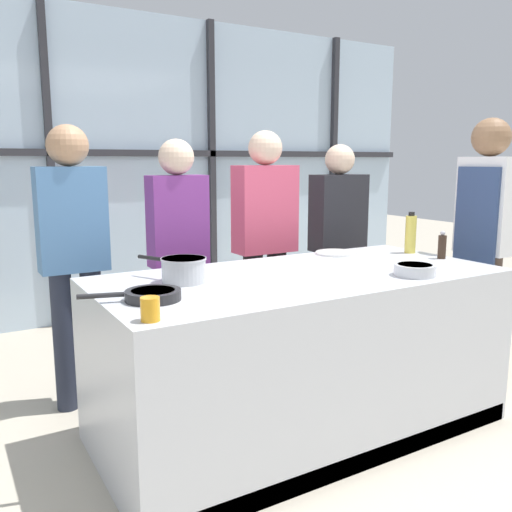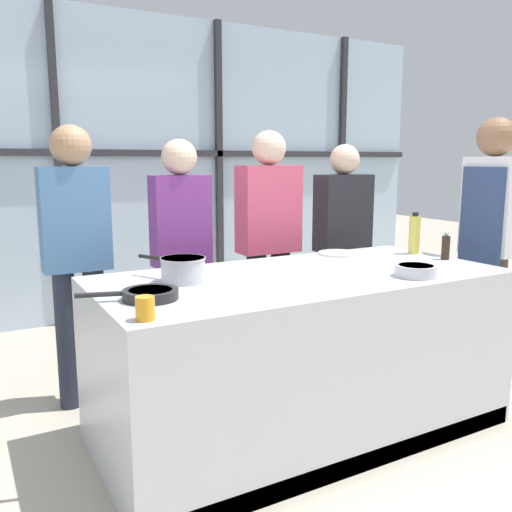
% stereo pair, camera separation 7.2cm
% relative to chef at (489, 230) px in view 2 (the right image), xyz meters
% --- Properties ---
extents(ground_plane, '(18.00, 18.00, 0.00)m').
position_rel_chef_xyz_m(ground_plane, '(-1.43, 0.03, -1.03)').
color(ground_plane, '#BCB29E').
extents(back_window_wall, '(6.40, 0.10, 2.80)m').
position_rel_chef_xyz_m(back_window_wall, '(-1.43, 2.73, 0.38)').
color(back_window_wall, silver).
rests_on(back_window_wall, ground_plane).
extents(demo_island, '(2.17, 1.03, 0.88)m').
position_rel_chef_xyz_m(demo_island, '(-1.43, 0.03, -0.59)').
color(demo_island, silver).
rests_on(demo_island, ground_plane).
extents(chef, '(0.24, 0.36, 1.74)m').
position_rel_chef_xyz_m(chef, '(0.00, 0.00, 0.00)').
color(chef, '#47382D').
rests_on(chef, ground_plane).
extents(spectator_far_left, '(0.38, 0.23, 1.67)m').
position_rel_chef_xyz_m(spectator_far_left, '(-2.41, 0.94, -0.05)').
color(spectator_far_left, '#232838').
rests_on(spectator_far_left, ground_plane).
extents(spectator_center_left, '(0.37, 0.23, 1.61)m').
position_rel_chef_xyz_m(spectator_center_left, '(-1.75, 0.94, -0.09)').
color(spectator_center_left, '#47382D').
rests_on(spectator_center_left, ground_plane).
extents(spectator_center_right, '(0.44, 0.23, 1.68)m').
position_rel_chef_xyz_m(spectator_center_right, '(-1.10, 0.94, -0.08)').
color(spectator_center_right, black).
rests_on(spectator_center_right, ground_plane).
extents(spectator_far_right, '(0.43, 0.22, 1.59)m').
position_rel_chef_xyz_m(spectator_far_right, '(-0.45, 0.94, -0.13)').
color(spectator_far_right, '#47382D').
rests_on(spectator_far_right, ground_plane).
extents(frying_pan, '(0.42, 0.24, 0.04)m').
position_rel_chef_xyz_m(frying_pan, '(-2.31, -0.09, -0.12)').
color(frying_pan, '#232326').
rests_on(frying_pan, demo_island).
extents(saucepan, '(0.26, 0.39, 0.12)m').
position_rel_chef_xyz_m(saucepan, '(-2.05, 0.16, -0.08)').
color(saucepan, silver).
rests_on(saucepan, demo_island).
extents(white_plate, '(0.27, 0.27, 0.01)m').
position_rel_chef_xyz_m(white_plate, '(-0.88, 0.42, -0.14)').
color(white_plate, white).
rests_on(white_plate, demo_island).
extents(mixing_bowl, '(0.22, 0.22, 0.06)m').
position_rel_chef_xyz_m(mixing_bowl, '(-0.95, -0.31, -0.11)').
color(mixing_bowl, silver).
rests_on(mixing_bowl, demo_island).
extents(oil_bottle, '(0.07, 0.07, 0.27)m').
position_rel_chef_xyz_m(oil_bottle, '(-0.44, 0.21, -0.02)').
color(oil_bottle, '#E0CC4C').
rests_on(oil_bottle, demo_island).
extents(pepper_grinder, '(0.05, 0.05, 0.17)m').
position_rel_chef_xyz_m(pepper_grinder, '(-0.43, -0.04, -0.07)').
color(pepper_grinder, '#332319').
rests_on(pepper_grinder, demo_island).
extents(juice_glass_near, '(0.07, 0.07, 0.09)m').
position_rel_chef_xyz_m(juice_glass_near, '(-2.41, -0.38, -0.10)').
color(juice_glass_near, orange).
rests_on(juice_glass_near, demo_island).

